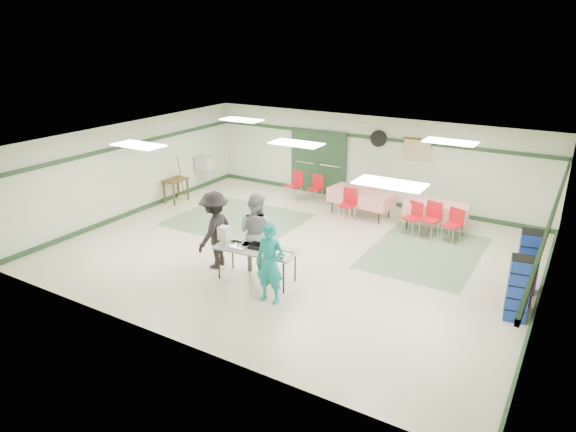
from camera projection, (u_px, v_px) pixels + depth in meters
The scene contains 42 objects.
floor at pixel (296, 250), 12.74m from camera, with size 11.00×11.00×0.00m, color beige.
ceiling at pixel (297, 143), 11.81m from camera, with size 11.00×11.00×0.00m, color white.
wall_back at pixel (369, 160), 15.91m from camera, with size 11.00×11.00×0.00m, color beige.
wall_front at pixel (163, 269), 8.65m from camera, with size 11.00×11.00×0.00m, color beige.
wall_left at pixel (133, 168), 14.93m from camera, with size 9.00×9.00×0.00m, color beige.
wall_right at pixel (550, 245), 9.63m from camera, with size 9.00×9.00×0.00m, color beige.
trim_back at pixel (370, 137), 15.64m from camera, with size 11.00×0.06×0.10m, color #213D24.
baseboard_back at pixel (366, 199), 16.33m from camera, with size 11.00×0.06×0.12m, color #213D24.
trim_left at pixel (131, 145), 14.67m from camera, with size 9.00×0.06×0.10m, color #213D24.
baseboard_left at pixel (138, 210), 15.36m from camera, with size 9.00×0.06×0.12m, color #213D24.
trim_right at pixel (554, 210), 9.40m from camera, with size 9.00×0.06×0.10m, color #213D24.
baseboard_right at pixel (536, 305), 10.09m from camera, with size 9.00×0.06×0.12m, color #213D24.
green_patch_a at pixel (238, 220), 14.75m from camera, with size 3.50×3.00×0.01m, color gray.
green_patch_b at pixel (425, 252), 12.60m from camera, with size 2.50×3.50×0.01m, color gray.
double_door_left at pixel (306, 161), 17.02m from camera, with size 0.90×0.06×2.10m, color gray.
double_door_right at pixel (331, 164), 16.56m from camera, with size 0.90×0.06×2.10m, color gray.
door_frame at pixel (318, 162), 16.78m from camera, with size 2.00×0.03×2.15m, color #213D24.
wall_fan at pixel (378, 139), 15.47m from camera, with size 0.50×0.50×0.10m, color black.
scroll_banner at pixel (417, 150), 14.96m from camera, with size 0.80×0.02×0.60m, color tan.
serving_table at pixel (256, 250), 10.98m from camera, with size 1.87×0.92×0.76m.
sheet_tray_right at pixel (276, 255), 10.62m from camera, with size 0.59×0.45×0.02m, color silver.
sheet_tray_mid at pixel (256, 245), 11.09m from camera, with size 0.63×0.48×0.02m, color silver.
sheet_tray_left at pixel (235, 245), 11.10m from camera, with size 0.57×0.43×0.02m, color silver.
baking_pan at pixel (260, 247), 10.94m from camera, with size 0.46×0.29×0.08m, color black.
foam_box_stack at pixel (224, 233), 11.36m from camera, with size 0.22×0.20×0.31m, color white.
volunteer_teal at pixel (270, 263), 10.08m from camera, with size 0.61×0.40×1.67m, color teal.
volunteer_grey at pixel (256, 232), 11.42m from camera, with size 0.88×0.69×1.82m, color #97969C.
volunteer_dark at pixel (215, 230), 11.57m from camera, with size 1.16×0.67×1.79m, color black.
dining_table_a at pixel (436, 210), 13.86m from camera, with size 1.77×0.98×0.77m.
dining_table_b at pixel (361, 197), 14.92m from camera, with size 1.95×1.04×0.77m.
chair_a at pixel (432, 216), 13.39m from camera, with size 0.53×0.53×0.94m.
chair_b at pixel (414, 214), 13.63m from camera, with size 0.50×0.50×0.86m.
chair_c at pixel (454, 221), 13.12m from camera, with size 0.51×0.51×0.87m.
chair_d at pixel (349, 201), 14.54m from camera, with size 0.44×0.44×0.93m.
chair_loose_a at pixel (317, 185), 16.15m from camera, with size 0.42×0.42×0.86m.
chair_loose_b at pixel (296, 182), 16.29m from camera, with size 0.53×0.53×0.94m.
crate_stack_blue_a at pixel (528, 262), 10.54m from camera, with size 0.41×0.41×1.33m, color navy.
crate_stack_red at pixel (521, 285), 9.99m from camera, with size 0.36×0.36×0.94m, color maroon.
crate_stack_blue_b at pixel (518, 289), 9.52m from camera, with size 0.39×0.39×1.26m, color navy.
printer_table at pixel (175, 183), 16.09m from camera, with size 0.50×0.77×0.74m.
office_printer at pixel (205, 163), 17.16m from camera, with size 0.52×0.46×0.41m, color #AEADA9.
broom at pixel (181, 176), 16.36m from camera, with size 0.03×0.03×1.43m, color brown.
Camera 1 is at (5.82, -10.12, 5.18)m, focal length 32.00 mm.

